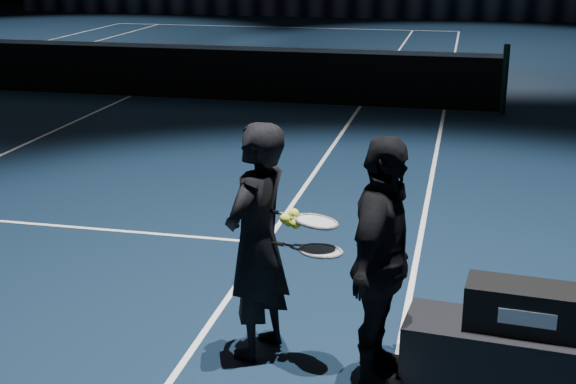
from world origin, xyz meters
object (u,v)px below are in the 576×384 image
object	(u,v)px
player_a	(257,242)
racket_lower	(321,251)
player_bench	(520,360)
racket_bag	(526,308)
player_b	(381,263)
racket_upper	(316,222)
tennis_balls	(293,220)

from	to	relation	value
player_a	racket_lower	bearing A→B (deg)	95.28
player_bench	racket_bag	bearing A→B (deg)	0.00
player_bench	player_a	xyz separation A→B (m)	(-1.70, 0.14, 0.58)
racket_bag	player_bench	bearing A→B (deg)	0.00
player_b	racket_upper	distance (m)	0.49
player_b	player_bench	bearing A→B (deg)	-78.24
racket_bag	racket_upper	size ratio (longest dim) A/B	1.04
player_a	player_b	xyz separation A→B (m)	(0.83, -0.19, 0.00)
player_bench	tennis_balls	distance (m)	1.64
racket_lower	player_b	bearing A→B (deg)	0.00
racket_bag	player_b	world-z (taller)	player_b
player_a	player_b	world-z (taller)	same
racket_lower	tennis_balls	world-z (taller)	tennis_balls
player_bench	racket_lower	world-z (taller)	racket_lower
racket_lower	tennis_balls	distance (m)	0.26
player_a	racket_lower	size ratio (longest dim) A/B	2.34
player_a	racket_upper	size ratio (longest dim) A/B	2.34
player_bench	racket_lower	distance (m)	1.39
player_b	tennis_balls	bearing A→B (deg)	85.45
player_bench	player_a	distance (m)	1.80
player_bench	racket_upper	xyz separation A→B (m)	(-1.30, 0.09, 0.77)
player_bench	racket_lower	size ratio (longest dim) A/B	2.09
player_a	player_b	size ratio (longest dim) A/B	1.00
player_a	player_bench	bearing A→B (deg)	103.29
player_bench	player_b	world-z (taller)	player_b
player_b	racket_upper	size ratio (longest dim) A/B	2.34
racket_upper	tennis_balls	distance (m)	0.15
racket_bag	tennis_balls	world-z (taller)	tennis_balls
player_bench	racket_upper	size ratio (longest dim) A/B	2.09
tennis_balls	racket_lower	bearing A→B (deg)	-14.13
racket_upper	player_b	bearing A→B (deg)	-9.08
player_a	racket_upper	distance (m)	0.44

